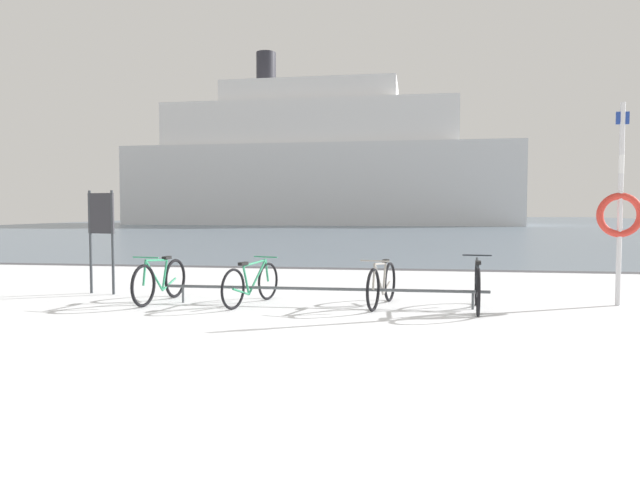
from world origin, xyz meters
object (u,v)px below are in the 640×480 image
Objects in this scene: bicycle_2 at (382,284)px; bicycle_1 at (252,283)px; rescue_post at (620,210)px; bicycle_3 at (477,286)px; ferry_ship at (318,166)px; bicycle_0 at (160,281)px; info_sign at (101,224)px.

bicycle_1 is at bearing -176.72° from bicycle_2.
bicycle_1 is 6.15m from rescue_post.
bicycle_3 is 0.04× the size of ferry_ship.
rescue_post is at bearing 9.33° from bicycle_2.
bicycle_0 is 1.02× the size of bicycle_1.
bicycle_3 is 2.75m from rescue_post.
bicycle_2 is 52.64m from ferry_ship.
bicycle_0 is at bearing -178.05° from bicycle_2.
info_sign is (-6.71, 0.81, 0.92)m from bicycle_3.
bicycle_2 is at bearing -170.67° from rescue_post.
ferry_ship is (-4.96, 51.72, 5.82)m from bicycle_0.
rescue_post is 52.68m from ferry_ship.
bicycle_1 is 1.00× the size of bicycle_2.
rescue_post is (9.05, -0.01, 0.27)m from info_sign.
bicycle_1 is at bearing -172.83° from rescue_post.
ferry_ship is at bearing 103.82° from rescue_post.
rescue_post is at bearing 7.17° from bicycle_1.
rescue_post is at bearing 5.71° from bicycle_0.
bicycle_2 is 1.50m from bicycle_3.
bicycle_3 is 0.90× the size of info_sign.
info_sign is at bearing 152.62° from bicycle_0.
rescue_post is at bearing -76.18° from ferry_ship.
bicycle_1 is 0.97× the size of bicycle_3.
bicycle_0 is 0.89× the size of info_sign.
bicycle_3 reaches higher than bicycle_2.
bicycle_2 is 0.87× the size of info_sign.
info_sign is (-5.22, 0.64, 0.95)m from bicycle_2.
bicycle_0 is at bearing -27.38° from info_sign.
bicycle_0 is 52.28m from ferry_ship.
info_sign is 0.58× the size of rescue_post.
bicycle_1 is (1.60, 0.00, -0.02)m from bicycle_0.
bicycle_2 is (3.75, 0.13, -0.01)m from bicycle_0.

